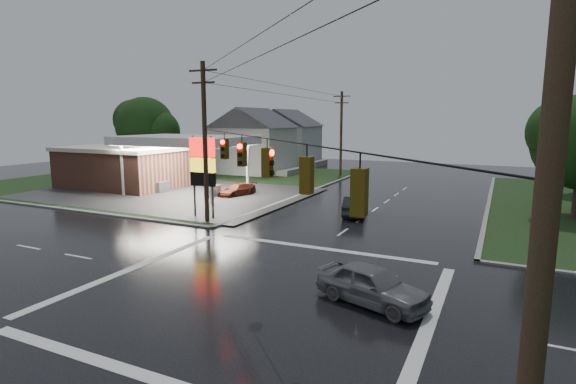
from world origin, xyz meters
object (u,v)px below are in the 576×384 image
at_px(car_north, 355,206).
at_px(car_pump, 237,190).
at_px(utility_pole_n, 341,132).
at_px(gas_station, 137,163).
at_px(house_far, 286,136).
at_px(pylon_sign, 203,164).
at_px(utility_pole_se, 543,242).
at_px(car_crossing, 372,285).
at_px(utility_pole_nw, 205,141).
at_px(tree_nw_behind, 146,126).
at_px(house_near, 254,140).

distance_m(car_north, car_pump, 13.02).
bearing_deg(utility_pole_n, gas_station, -131.47).
height_order(house_far, car_pump, house_far).
xyz_separation_m(pylon_sign, utility_pole_se, (20.00, -20.00, 1.71)).
xyz_separation_m(car_crossing, car_pump, (-18.05, 18.87, -0.20)).
bearing_deg(car_north, pylon_sign, 18.36).
xyz_separation_m(utility_pole_n, car_pump, (-3.86, -18.40, -4.88)).
height_order(gas_station, car_pump, gas_station).
distance_m(pylon_sign, utility_pole_nw, 2.22).
distance_m(tree_nw_behind, car_north, 36.21).
bearing_deg(utility_pole_se, utility_pole_nw, 135.00).
distance_m(utility_pole_n, car_crossing, 40.15).
bearing_deg(pylon_sign, gas_station, 148.78).
height_order(utility_pole_n, car_north, utility_pole_n).
height_order(utility_pole_nw, tree_nw_behind, utility_pole_nw).
distance_m(pylon_sign, car_pump, 10.14).
bearing_deg(pylon_sign, car_north, 30.47).
height_order(car_north, car_pump, car_north).
distance_m(utility_pole_n, tree_nw_behind, 25.63).
height_order(utility_pole_nw, house_near, utility_pole_nw).
distance_m(tree_nw_behind, car_pump, 23.63).
height_order(gas_station, house_far, house_far).
bearing_deg(utility_pole_nw, house_near, 113.37).
height_order(utility_pole_nw, car_crossing, utility_pole_nw).
bearing_deg(tree_nw_behind, house_far, 56.56).
height_order(car_north, car_crossing, car_crossing).
xyz_separation_m(gas_station, car_pump, (12.31, -0.09, -1.96)).
height_order(pylon_sign, car_pump, pylon_sign).
height_order(utility_pole_se, utility_pole_n, utility_pole_se).
distance_m(utility_pole_nw, car_pump, 11.97).
height_order(gas_station, car_crossing, gas_station).
bearing_deg(house_far, tree_nw_behind, -123.44).
bearing_deg(tree_nw_behind, car_crossing, -37.22).
distance_m(utility_pole_n, house_far, 16.00).
height_order(gas_station, utility_pole_n, utility_pole_n).
height_order(house_far, tree_nw_behind, tree_nw_behind).
xyz_separation_m(utility_pole_se, car_north, (-10.30, 25.71, -4.98)).
bearing_deg(utility_pole_se, house_near, 123.79).
distance_m(gas_station, utility_pole_se, 45.83).
bearing_deg(car_pump, pylon_sign, -57.86).
xyz_separation_m(house_near, car_crossing, (25.63, -35.27, -3.62)).
xyz_separation_m(utility_pole_n, house_far, (-12.45, 10.00, -1.06)).
xyz_separation_m(house_far, car_north, (21.15, -31.79, -3.66)).
xyz_separation_m(utility_pole_se, house_near, (-30.45, 45.50, -1.32)).
bearing_deg(utility_pole_n, car_north, -68.24).
bearing_deg(car_pump, utility_pole_nw, -54.40).
height_order(house_near, car_pump, house_near).
bearing_deg(utility_pole_n, house_near, -170.09).
relative_size(gas_station, pylon_sign, 4.37).
distance_m(house_near, house_far, 12.04).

